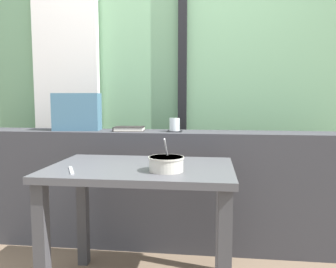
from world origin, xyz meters
name	(u,v)px	position (x,y,z in m)	size (l,w,h in m)	color
outdoor_backdrop	(163,54)	(0.00, 1.14, 1.40)	(4.80, 0.08, 2.80)	#7AAD7F
curtain_left_panel	(66,72)	(-0.81, 1.04, 1.25)	(0.56, 0.06, 2.50)	white
window_divider_post	(182,65)	(0.17, 1.07, 1.30)	(0.07, 0.05, 2.60)	black
dark_console_ledge	(152,188)	(0.00, 0.55, 0.40)	(2.80, 0.28, 0.81)	#38383D
breakfast_table	(141,190)	(0.05, -0.05, 0.56)	(0.94, 0.62, 0.68)	#414145
coaster_square	(175,131)	(0.16, 0.54, 0.81)	(0.10, 0.10, 0.01)	black
juice_glass	(175,125)	(0.16, 0.54, 0.85)	(0.07, 0.07, 0.09)	white
closed_book	(129,129)	(-0.16, 0.56, 0.82)	(0.22, 0.17, 0.03)	black
throw_pillow	(77,112)	(-0.53, 0.55, 0.94)	(0.32, 0.14, 0.26)	#426B84
soup_bowl	(166,164)	(0.20, -0.15, 0.72)	(0.17, 0.17, 0.16)	beige
fork_utensil	(71,170)	(-0.26, -0.20, 0.69)	(0.02, 0.17, 0.01)	silver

